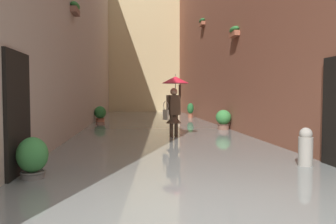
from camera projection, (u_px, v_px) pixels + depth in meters
name	position (u px, v px, depth m)	size (l,w,h in m)	color
ground_plane	(153.00, 128.00, 14.98)	(60.00, 60.00, 0.00)	gray
flood_water	(153.00, 126.00, 14.98)	(6.46, 28.81, 0.16)	slate
building_facade_left	(234.00, 7.00, 15.09)	(2.04, 26.81, 11.13)	brown
building_facade_right	(68.00, 1.00, 14.30)	(2.04, 26.81, 11.19)	#A89989
building_facade_far	(144.00, 34.00, 26.87)	(9.26, 1.80, 12.93)	tan
person_wading	(174.00, 97.00, 10.44)	(0.88, 0.88, 2.15)	#2D2319
potted_plant_mid_right	(100.00, 115.00, 16.33)	(0.58, 0.58, 0.93)	#9E563D
potted_plant_far_left	(223.00, 120.00, 12.59)	(0.58, 0.58, 0.92)	brown
potted_plant_near_left	(190.00, 111.00, 19.22)	(0.39, 0.39, 1.02)	#9E563D
potted_plant_far_right	(32.00, 160.00, 5.20)	(0.48, 0.48, 0.82)	#66605B
mooring_bollard	(305.00, 151.00, 6.14)	(0.26, 0.26, 0.88)	gray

